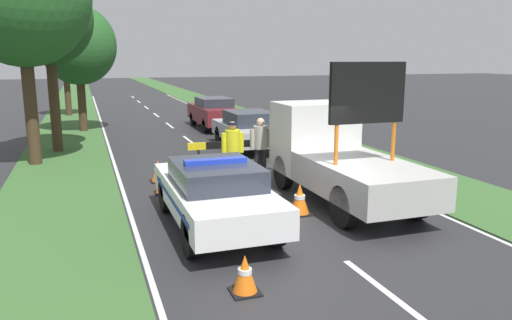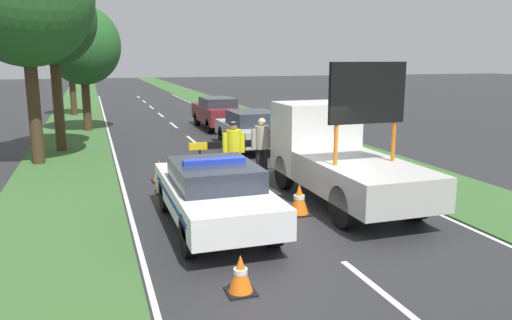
% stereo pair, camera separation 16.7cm
% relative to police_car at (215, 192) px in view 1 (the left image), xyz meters
% --- Properties ---
extents(ground_plane, '(160.00, 160.00, 0.00)m').
position_rel_police_car_xyz_m(ground_plane, '(1.73, -0.50, -0.76)').
color(ground_plane, '#28282B').
extents(lane_markings, '(6.84, 53.49, 0.01)m').
position_rel_police_car_xyz_m(lane_markings, '(1.73, 11.77, -0.76)').
color(lane_markings, silver).
rests_on(lane_markings, ground).
extents(grass_verge_left, '(3.02, 120.00, 0.03)m').
position_rel_police_car_xyz_m(grass_verge_left, '(-3.24, 19.50, -0.75)').
color(grass_verge_left, '#38602D').
rests_on(grass_verge_left, ground).
extents(grass_verge_right, '(3.02, 120.00, 0.03)m').
position_rel_police_car_xyz_m(grass_verge_right, '(6.71, 19.50, -0.75)').
color(grass_verge_right, '#38602D').
rests_on(grass_verge_right, ground).
extents(police_car, '(1.86, 4.73, 1.50)m').
position_rel_police_car_xyz_m(police_car, '(0.00, 0.00, 0.00)').
color(police_car, white).
rests_on(police_car, ground).
extents(work_truck, '(2.04, 5.28, 3.44)m').
position_rel_police_car_xyz_m(work_truck, '(3.47, 1.16, 0.36)').
color(work_truck, white).
rests_on(work_truck, ground).
extents(road_barrier, '(3.24, 0.08, 1.08)m').
position_rel_police_car_xyz_m(road_barrier, '(1.92, 4.33, 0.14)').
color(road_barrier, black).
rests_on(road_barrier, ground).
extents(police_officer, '(0.64, 0.41, 1.80)m').
position_rel_police_car_xyz_m(police_officer, '(1.38, 3.32, 0.31)').
color(police_officer, '#191E38').
rests_on(police_officer, ground).
extents(pedestrian_civilian, '(0.65, 0.41, 1.81)m').
position_rel_police_car_xyz_m(pedestrian_civilian, '(2.35, 3.74, 0.30)').
color(pedestrian_civilian, '#232326').
rests_on(pedestrian_civilian, ground).
extents(traffic_cone_near_police, '(0.46, 0.46, 0.64)m').
position_rel_police_car_xyz_m(traffic_cone_near_police, '(-0.57, 4.33, -0.45)').
color(traffic_cone_near_police, black).
rests_on(traffic_cone_near_police, ground).
extents(traffic_cone_centre_front, '(0.45, 0.45, 0.62)m').
position_rel_police_car_xyz_m(traffic_cone_centre_front, '(-0.63, 3.07, -0.45)').
color(traffic_cone_centre_front, black).
rests_on(traffic_cone_centre_front, ground).
extents(traffic_cone_near_truck, '(0.35, 0.35, 0.50)m').
position_rel_police_car_xyz_m(traffic_cone_near_truck, '(1.71, 1.86, -0.52)').
color(traffic_cone_near_truck, black).
rests_on(traffic_cone_near_truck, ground).
extents(traffic_cone_behind_barrier, '(0.52, 0.52, 0.72)m').
position_rel_police_car_xyz_m(traffic_cone_behind_barrier, '(2.05, 0.22, -0.41)').
color(traffic_cone_behind_barrier, black).
rests_on(traffic_cone_behind_barrier, ground).
extents(traffic_cone_lane_edge, '(0.45, 0.45, 0.62)m').
position_rel_police_car_xyz_m(traffic_cone_lane_edge, '(-0.33, -3.09, -0.46)').
color(traffic_cone_lane_edge, black).
rests_on(traffic_cone_lane_edge, ground).
extents(queued_car_sedan_silver, '(1.82, 4.48, 1.48)m').
position_rel_police_car_xyz_m(queued_car_sedan_silver, '(3.56, 8.53, 0.02)').
color(queued_car_sedan_silver, '#B2B2B7').
rests_on(queued_car_sedan_silver, ground).
extents(queued_car_wagon_maroon, '(1.73, 4.64, 1.55)m').
position_rel_police_car_xyz_m(queued_car_wagon_maroon, '(3.69, 14.59, 0.05)').
color(queued_car_wagon_maroon, maroon).
rests_on(queued_car_wagon_maroon, ground).
extents(roadside_tree_near_right, '(2.88, 2.88, 5.53)m').
position_rel_police_car_xyz_m(roadside_tree_near_right, '(-3.37, 22.80, 3.22)').
color(roadside_tree_near_right, '#42301E').
rests_on(roadside_tree_near_right, ground).
extents(roadside_tree_mid_left, '(3.54, 3.54, 5.95)m').
position_rel_police_car_xyz_m(roadside_tree_mid_left, '(-2.55, 15.63, 3.31)').
color(roadside_tree_mid_left, '#42301E').
rests_on(roadside_tree_mid_left, ground).
extents(roadside_tree_mid_right, '(3.21, 3.21, 6.61)m').
position_rel_police_car_xyz_m(roadside_tree_mid_right, '(-3.51, 10.30, 4.11)').
color(roadside_tree_mid_right, '#42301E').
rests_on(roadside_tree_mid_right, ground).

